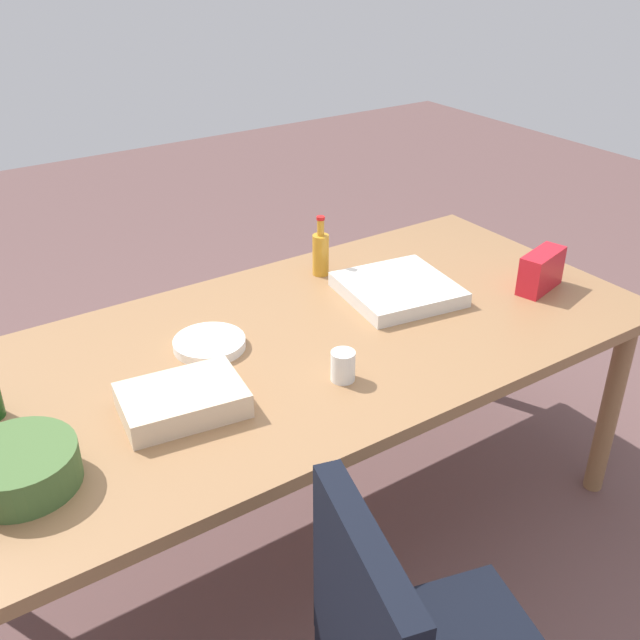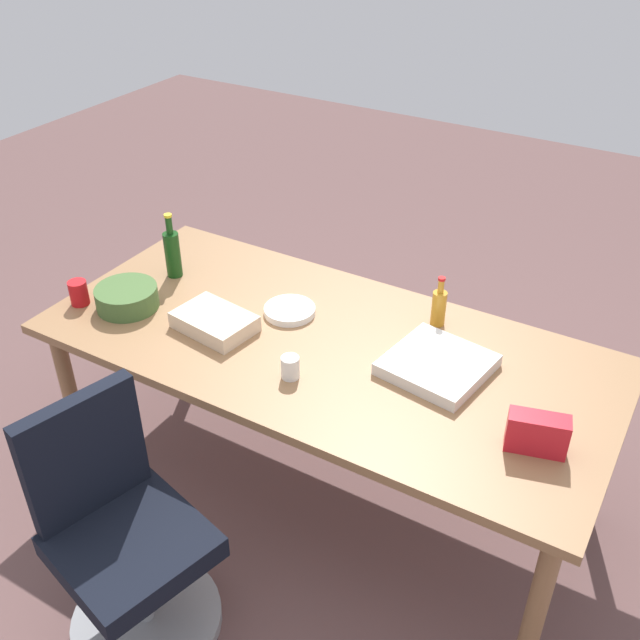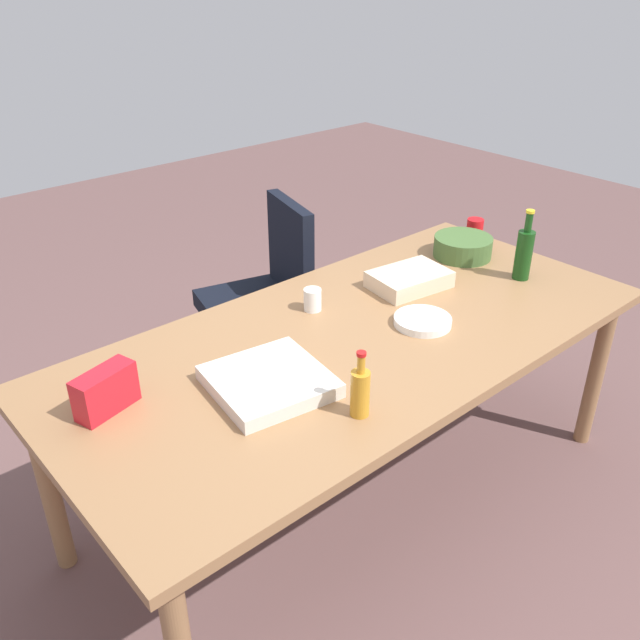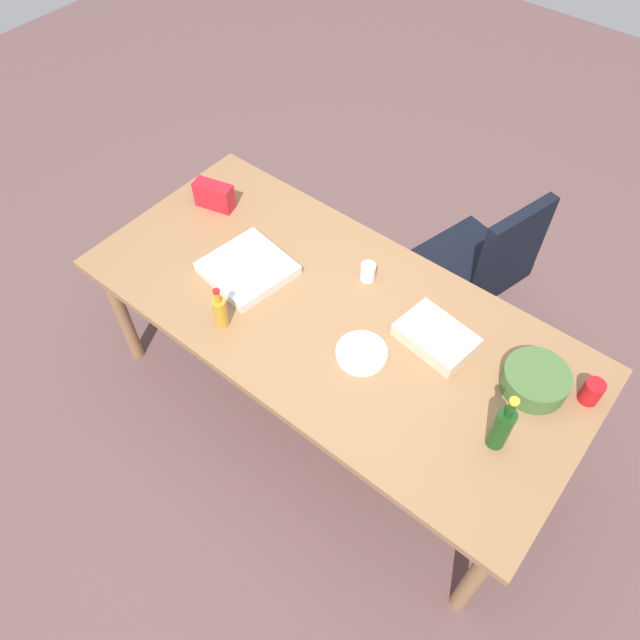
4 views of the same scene
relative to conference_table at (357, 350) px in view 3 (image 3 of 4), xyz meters
The scene contains 12 objects.
ground_plane 0.72m from the conference_table, ahead, with size 10.00×10.00×0.00m, color brown.
conference_table is the anchor object (origin of this frame).
office_chair 1.05m from the conference_table, 105.12° to the right, with size 0.59×0.59×0.97m.
pizza_box 0.48m from the conference_table, ahead, with size 0.36×0.36×0.05m, color silver.
paper_cup 0.28m from the conference_table, 90.39° to the right, with size 0.07×0.07×0.09m, color white.
wine_bottle 0.90m from the conference_table, behind, with size 0.09×0.09×0.31m.
paper_plate_stack 0.27m from the conference_table, 155.43° to the left, with size 0.22×0.22×0.03m, color white.
salad_bowl 0.90m from the conference_table, 166.86° to the right, with size 0.27×0.27×0.10m, color #436431.
sheet_cake 0.48m from the conference_table, 161.63° to the right, with size 0.32×0.22×0.07m, color beige.
red_solo_cup 1.11m from the conference_table, 164.90° to the right, with size 0.08×0.08×0.11m, color red.
dressing_bottle 0.52m from the conference_table, 46.53° to the left, with size 0.07×0.07×0.22m.
chip_bag_red 0.94m from the conference_table, 10.85° to the right, with size 0.20×0.08×0.14m, color red.
Camera 3 is at (1.54, 1.54, 2.05)m, focal length 37.86 mm.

